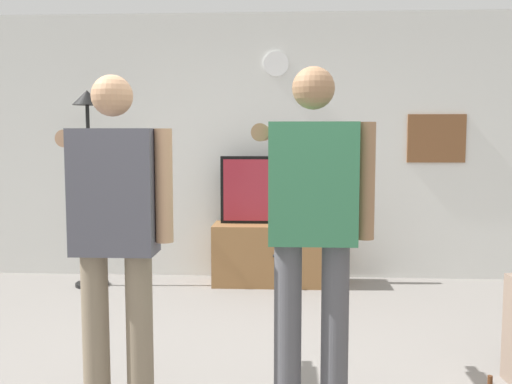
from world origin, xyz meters
name	(u,v)px	position (x,y,z in m)	size (l,w,h in m)	color
back_wall	(260,147)	(0.00, 2.95, 1.35)	(6.40, 0.10, 2.70)	silver
tv_stand	(275,254)	(0.17, 2.60, 0.30)	(1.22, 0.47, 0.60)	olive
television	(275,190)	(0.17, 2.65, 0.93)	(1.08, 0.07, 0.67)	black
wall_clock	(276,64)	(0.17, 2.89, 2.19)	(0.25, 0.25, 0.03)	white
framed_picture	(436,138)	(1.78, 2.90, 1.44)	(0.58, 0.04, 0.48)	brown
floor_lamp	(88,147)	(-1.63, 2.44, 1.36)	(0.32, 0.32, 1.90)	black
person_standing_nearer_lamp	(116,224)	(-0.61, -0.06, 1.00)	(0.60, 0.78, 1.76)	#7A6B56
person_standing_nearer_couch	(312,222)	(0.40, -0.09, 1.03)	(0.61, 0.78, 1.79)	#4C4C51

